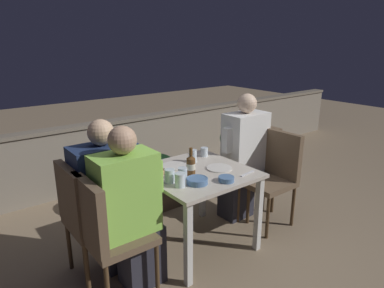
{
  "coord_description": "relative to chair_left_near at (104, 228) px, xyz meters",
  "views": [
    {
      "loc": [
        -1.67,
        -2.09,
        1.75
      ],
      "look_at": [
        0.0,
        0.06,
        0.93
      ],
      "focal_mm": 32.0,
      "sensor_mm": 36.0,
      "label": 1
    }
  ],
  "objects": [
    {
      "name": "dining_table",
      "position": [
        0.89,
        0.13,
        0.05
      ],
      "size": [
        0.85,
        0.85,
        0.71
      ],
      "color": "#BCB2A3",
      "rests_on": "ground_plane"
    },
    {
      "name": "potted_plant",
      "position": [
        2.16,
        0.96,
        -0.09
      ],
      "size": [
        0.38,
        0.38,
        0.75
      ],
      "color": "brown",
      "rests_on": "ground_plane"
    },
    {
      "name": "bowl_1",
      "position": [
        0.94,
        -0.18,
        0.18
      ],
      "size": [
        0.12,
        0.12,
        0.04
      ],
      "color": "#4C709E",
      "rests_on": "dining_table"
    },
    {
      "name": "person_navy_jumper",
      "position": [
        0.18,
        0.3,
        0.06
      ],
      "size": [
        0.52,
        0.26,
        1.22
      ],
      "color": "#282833",
      "rests_on": "ground_plane"
    },
    {
      "name": "chair_left_near",
      "position": [
        0.0,
        0.0,
        0.0
      ],
      "size": [
        0.44,
        0.43,
        0.92
      ],
      "color": "brown",
      "rests_on": "ground_plane"
    },
    {
      "name": "person_green_blouse",
      "position": [
        0.2,
        0.0,
        0.06
      ],
      "size": [
        0.5,
        0.26,
        1.23
      ],
      "color": "#282833",
      "rests_on": "ground_plane"
    },
    {
      "name": "ground_plane",
      "position": [
        0.89,
        0.13,
        -0.55
      ],
      "size": [
        16.0,
        16.0,
        0.0
      ],
      "primitive_type": "plane",
      "color": "#847056"
    },
    {
      "name": "chair_left_far",
      "position": [
        -0.02,
        0.3,
        0.0
      ],
      "size": [
        0.44,
        0.43,
        0.92
      ],
      "color": "brown",
      "rests_on": "ground_plane"
    },
    {
      "name": "plate_1",
      "position": [
        0.81,
        0.34,
        0.16
      ],
      "size": [
        0.22,
        0.22,
        0.01
      ],
      "color": "silver",
      "rests_on": "dining_table"
    },
    {
      "name": "fork_0",
      "position": [
        1.18,
        -0.18,
        0.16
      ],
      "size": [
        0.17,
        0.04,
        0.01
      ],
      "color": "silver",
      "rests_on": "dining_table"
    },
    {
      "name": "plate_0",
      "position": [
        1.08,
        0.06,
        0.16
      ],
      "size": [
        0.22,
        0.22,
        0.01
      ],
      "color": "silver",
      "rests_on": "dining_table"
    },
    {
      "name": "planter_hedge",
      "position": [
        0.88,
        0.99,
        -0.22
      ],
      "size": [
        0.74,
        0.47,
        0.58
      ],
      "color": "brown",
      "rests_on": "ground_plane"
    },
    {
      "name": "glass_cup_1",
      "position": [
        0.58,
        0.07,
        0.21
      ],
      "size": [
        0.08,
        0.08,
        0.11
      ],
      "color": "silver",
      "rests_on": "dining_table"
    },
    {
      "name": "bowl_2",
      "position": [
        0.73,
        -0.08,
        0.18
      ],
      "size": [
        0.17,
        0.17,
        0.05
      ],
      "color": "#4C709E",
      "rests_on": "dining_table"
    },
    {
      "name": "glass_cup_0",
      "position": [
        0.59,
        -0.04,
        0.21
      ],
      "size": [
        0.08,
        0.08,
        0.11
      ],
      "color": "silver",
      "rests_on": "dining_table"
    },
    {
      "name": "person_white_polo",
      "position": [
        1.61,
        0.3,
        0.08
      ],
      "size": [
        0.5,
        0.26,
        1.26
      ],
      "color": "#282833",
      "rests_on": "ground_plane"
    },
    {
      "name": "glass_cup_3",
      "position": [
        1.0,
        0.32,
        0.21
      ],
      "size": [
        0.06,
        0.06,
        0.11
      ],
      "color": "silver",
      "rests_on": "dining_table"
    },
    {
      "name": "parapet_wall",
      "position": [
        0.89,
        1.88,
        -0.14
      ],
      "size": [
        9.0,
        0.18,
        0.82
      ],
      "color": "gray",
      "rests_on": "ground_plane"
    },
    {
      "name": "bowl_0",
      "position": [
        0.58,
        0.29,
        0.17
      ],
      "size": [
        0.16,
        0.16,
        0.03
      ],
      "color": "tan",
      "rests_on": "dining_table"
    },
    {
      "name": "chair_right_near",
      "position": [
        1.75,
        0.0,
        0.0
      ],
      "size": [
        0.44,
        0.43,
        0.92
      ],
      "color": "brown",
      "rests_on": "ground_plane"
    },
    {
      "name": "glass_cup_2",
      "position": [
        0.7,
        0.07,
        0.2
      ],
      "size": [
        0.07,
        0.07,
        0.09
      ],
      "color": "silver",
      "rests_on": "dining_table"
    },
    {
      "name": "chair_right_far",
      "position": [
        1.82,
        0.3,
        0.0
      ],
      "size": [
        0.44,
        0.43,
        0.92
      ],
      "color": "brown",
      "rests_on": "ground_plane"
    },
    {
      "name": "glass_cup_4",
      "position": [
        1.18,
        0.39,
        0.2
      ],
      "size": [
        0.07,
        0.07,
        0.08
      ],
      "color": "silver",
      "rests_on": "dining_table"
    },
    {
      "name": "beer_bottle",
      "position": [
        0.79,
        0.08,
        0.24
      ],
      "size": [
        0.07,
        0.07,
        0.23
      ],
      "color": "brown",
      "rests_on": "dining_table"
    }
  ]
}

